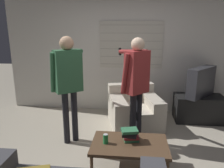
{
  "coord_description": "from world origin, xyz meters",
  "views": [
    {
      "loc": [
        0.22,
        -2.75,
        1.84
      ],
      "look_at": [
        -0.11,
        0.49,
        1.0
      ],
      "focal_mm": 35.0,
      "sensor_mm": 36.0,
      "label": 1
    }
  ],
  "objects_px": {
    "armchair_beige": "(134,110)",
    "soda_can": "(106,139)",
    "tv": "(201,82)",
    "coffee_table": "(130,146)",
    "book_stack": "(130,135)",
    "person_left_standing": "(68,77)",
    "person_right_standing": "(136,79)",
    "spare_remote": "(136,138)"
  },
  "relations": [
    {
      "from": "tv",
      "to": "soda_can",
      "type": "xyz_separation_m",
      "value": [
        -1.66,
        -1.8,
        -0.35
      ]
    },
    {
      "from": "person_right_standing",
      "to": "person_left_standing",
      "type": "bearing_deg",
      "value": 136.85
    },
    {
      "from": "book_stack",
      "to": "spare_remote",
      "type": "xyz_separation_m",
      "value": [
        0.07,
        0.06,
        -0.08
      ]
    },
    {
      "from": "book_stack",
      "to": "soda_can",
      "type": "distance_m",
      "value": 0.33
    },
    {
      "from": "armchair_beige",
      "to": "spare_remote",
      "type": "distance_m",
      "value": 1.31
    },
    {
      "from": "armchair_beige",
      "to": "soda_can",
      "type": "xyz_separation_m",
      "value": [
        -0.36,
        -1.47,
        0.16
      ]
    },
    {
      "from": "book_stack",
      "to": "coffee_table",
      "type": "bearing_deg",
      "value": -93.1
    },
    {
      "from": "spare_remote",
      "to": "person_left_standing",
      "type": "bearing_deg",
      "value": 178.7
    },
    {
      "from": "armchair_beige",
      "to": "coffee_table",
      "type": "relative_size",
      "value": 1.13
    },
    {
      "from": "coffee_table",
      "to": "book_stack",
      "type": "distance_m",
      "value": 0.14
    },
    {
      "from": "armchair_beige",
      "to": "book_stack",
      "type": "height_order",
      "value": "armchair_beige"
    },
    {
      "from": "armchair_beige",
      "to": "book_stack",
      "type": "relative_size",
      "value": 4.44
    },
    {
      "from": "tv",
      "to": "book_stack",
      "type": "height_order",
      "value": "tv"
    },
    {
      "from": "book_stack",
      "to": "spare_remote",
      "type": "height_order",
      "value": "book_stack"
    },
    {
      "from": "coffee_table",
      "to": "spare_remote",
      "type": "distance_m",
      "value": 0.16
    },
    {
      "from": "person_left_standing",
      "to": "spare_remote",
      "type": "height_order",
      "value": "person_left_standing"
    },
    {
      "from": "person_right_standing",
      "to": "armchair_beige",
      "type": "bearing_deg",
      "value": 45.05
    },
    {
      "from": "coffee_table",
      "to": "spare_remote",
      "type": "height_order",
      "value": "spare_remote"
    },
    {
      "from": "armchair_beige",
      "to": "book_stack",
      "type": "xyz_separation_m",
      "value": [
        -0.05,
        -1.37,
        0.19
      ]
    },
    {
      "from": "person_left_standing",
      "to": "person_right_standing",
      "type": "relative_size",
      "value": 1.01
    },
    {
      "from": "armchair_beige",
      "to": "tv",
      "type": "distance_m",
      "value": 1.43
    },
    {
      "from": "armchair_beige",
      "to": "tv",
      "type": "xyz_separation_m",
      "value": [
        1.3,
        0.33,
        0.51
      ]
    },
    {
      "from": "soda_can",
      "to": "tv",
      "type": "bearing_deg",
      "value": 47.37
    },
    {
      "from": "armchair_beige",
      "to": "person_left_standing",
      "type": "relative_size",
      "value": 0.64
    },
    {
      "from": "armchair_beige",
      "to": "spare_remote",
      "type": "xyz_separation_m",
      "value": [
        0.02,
        -1.31,
        0.11
      ]
    },
    {
      "from": "coffee_table",
      "to": "tv",
      "type": "bearing_deg",
      "value": 52.66
    },
    {
      "from": "person_left_standing",
      "to": "person_right_standing",
      "type": "bearing_deg",
      "value": -33.74
    },
    {
      "from": "armchair_beige",
      "to": "person_right_standing",
      "type": "bearing_deg",
      "value": 76.69
    },
    {
      "from": "armchair_beige",
      "to": "person_right_standing",
      "type": "distance_m",
      "value": 1.05
    },
    {
      "from": "person_right_standing",
      "to": "book_stack",
      "type": "xyz_separation_m",
      "value": [
        -0.06,
        -0.67,
        -0.59
      ]
    },
    {
      "from": "tv",
      "to": "coffee_table",
      "type": "bearing_deg",
      "value": 3.4
    },
    {
      "from": "coffee_table",
      "to": "person_left_standing",
      "type": "distance_m",
      "value": 1.41
    },
    {
      "from": "armchair_beige",
      "to": "coffee_table",
      "type": "distance_m",
      "value": 1.44
    },
    {
      "from": "coffee_table",
      "to": "book_stack",
      "type": "xyz_separation_m",
      "value": [
        0.0,
        0.07,
        0.12
      ]
    },
    {
      "from": "person_right_standing",
      "to": "book_stack",
      "type": "relative_size",
      "value": 6.85
    },
    {
      "from": "soda_can",
      "to": "person_right_standing",
      "type": "bearing_deg",
      "value": 64.07
    },
    {
      "from": "spare_remote",
      "to": "soda_can",
      "type": "bearing_deg",
      "value": -131.01
    },
    {
      "from": "armchair_beige",
      "to": "spare_remote",
      "type": "bearing_deg",
      "value": 76.62
    },
    {
      "from": "book_stack",
      "to": "soda_can",
      "type": "relative_size",
      "value": 1.98
    },
    {
      "from": "armchair_beige",
      "to": "soda_can",
      "type": "bearing_deg",
      "value": 61.75
    },
    {
      "from": "person_left_standing",
      "to": "person_right_standing",
      "type": "xyz_separation_m",
      "value": [
        1.05,
        0.05,
        -0.02
      ]
    },
    {
      "from": "soda_can",
      "to": "spare_remote",
      "type": "height_order",
      "value": "soda_can"
    }
  ]
}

